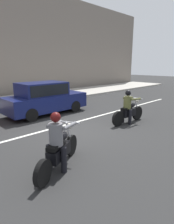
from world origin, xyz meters
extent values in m
plane|color=#272727|center=(0.00, 0.00, 0.00)|extent=(80.00, 80.00, 0.00)
cube|color=#A8A399|center=(0.00, 8.00, 0.07)|extent=(40.00, 4.40, 0.14)
cube|color=silver|center=(0.38, 0.90, 0.00)|extent=(18.00, 0.14, 0.01)
cylinder|color=black|center=(-1.69, -1.49, 0.31)|extent=(0.60, 0.39, 0.61)
cylinder|color=black|center=(-3.08, -2.21, 0.31)|extent=(0.60, 0.39, 0.61)
cylinder|color=silver|center=(-1.79, -1.55, 0.69)|extent=(0.36, 0.22, 0.82)
cube|color=black|center=(-2.38, -1.85, 0.45)|extent=(0.89, 0.64, 0.32)
ellipsoid|color=black|center=(-2.19, -1.75, 0.79)|extent=(0.54, 0.43, 0.22)
cube|color=black|center=(-2.54, -1.94, 0.69)|extent=(0.57, 0.45, 0.10)
cylinder|color=silver|center=(-1.85, -1.58, 1.07)|extent=(0.36, 0.64, 0.04)
sphere|color=silver|center=(-1.78, -1.54, 0.93)|extent=(0.17, 0.17, 0.17)
cylinder|color=silver|center=(-2.72, -1.85, 0.33)|extent=(0.65, 0.38, 0.07)
cylinder|color=black|center=(-2.42, -2.10, 0.33)|extent=(0.20, 0.20, 0.67)
cylinder|color=black|center=(-2.60, -1.74, 0.33)|extent=(0.20, 0.20, 0.67)
cylinder|color=slate|center=(-2.49, -1.91, 0.97)|extent=(0.46, 0.46, 0.56)
cylinder|color=slate|center=(-2.07, -1.94, 1.10)|extent=(0.69, 0.42, 0.16)
cylinder|color=slate|center=(-2.27, -1.55, 1.10)|extent=(0.69, 0.42, 0.16)
sphere|color=tan|center=(-2.47, -1.90, 1.37)|extent=(0.20, 0.20, 0.20)
sphere|color=#510F0F|center=(-2.47, -1.90, 1.40)|extent=(0.25, 0.25, 0.25)
cylinder|color=black|center=(2.99, -0.86, 0.33)|extent=(0.67, 0.15, 0.67)
cylinder|color=black|center=(1.51, -0.80, 0.33)|extent=(0.67, 0.15, 0.67)
cylinder|color=silver|center=(2.87, -0.85, 0.71)|extent=(0.37, 0.07, 0.81)
cube|color=black|center=(2.25, -0.83, 0.47)|extent=(0.82, 0.31, 0.32)
ellipsoid|color=black|center=(2.47, -0.84, 0.79)|extent=(0.49, 0.26, 0.22)
cube|color=black|center=(2.07, -0.82, 0.69)|extent=(0.53, 0.26, 0.10)
cylinder|color=silver|center=(2.81, -0.85, 1.09)|extent=(0.07, 0.70, 0.04)
sphere|color=silver|center=(2.89, -0.86, 0.95)|extent=(0.17, 0.17, 0.17)
cylinder|color=silver|center=(1.96, -0.66, 0.35)|extent=(0.70, 0.10, 0.07)
cylinder|color=black|center=(2.10, -1.02, 0.34)|extent=(0.16, 0.16, 0.67)
cylinder|color=black|center=(2.12, -0.63, 0.34)|extent=(0.16, 0.16, 0.67)
cylinder|color=brown|center=(2.13, -0.83, 0.97)|extent=(0.35, 0.35, 0.55)
cylinder|color=brown|center=(2.46, -1.06, 1.11)|extent=(0.69, 0.12, 0.13)
cylinder|color=brown|center=(2.48, -0.62, 1.11)|extent=(0.69, 0.12, 0.13)
sphere|color=tan|center=(2.15, -0.83, 1.36)|extent=(0.20, 0.20, 0.20)
sphere|color=black|center=(2.15, -0.83, 1.39)|extent=(0.25, 0.25, 0.25)
cube|color=#11194C|center=(0.47, 3.24, 0.64)|extent=(4.35, 1.76, 0.80)
cube|color=#11194C|center=(0.26, 3.24, 1.38)|extent=(2.39, 1.62, 0.68)
cube|color=black|center=(0.26, 3.24, 1.38)|extent=(2.20, 1.65, 0.54)
cylinder|color=black|center=(1.82, 3.24, 0.32)|extent=(0.64, 1.82, 0.64)
cylinder|color=black|center=(-0.87, 3.24, 0.32)|extent=(0.64, 1.82, 0.64)
camera|label=1|loc=(-4.95, -5.54, 2.61)|focal=30.33mm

